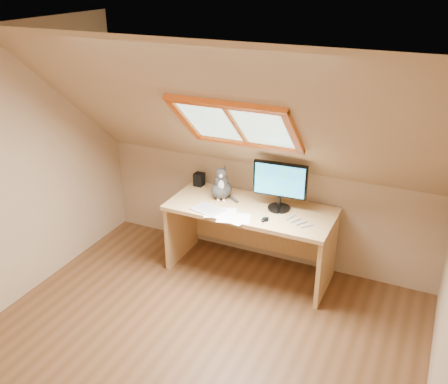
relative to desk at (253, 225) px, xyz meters
The scene contains 10 objects.
ground 1.53m from the desk, 90.27° to the right, with size 3.50×3.50×0.00m, color brown.
room_shell 1.80m from the desk, 90.25° to the right, with size 3.52×3.52×2.41m.
desk is the anchor object (origin of this frame).
monitor 0.55m from the desk, ahead, with size 0.50×0.21×0.46m.
cat 0.49m from the desk, behind, with size 0.27×0.29×0.36m.
desk_speaker 0.76m from the desk, 164.93° to the left, with size 0.09×0.09×0.14m, color black.
graphics_tablet 0.50m from the desk, 139.79° to the right, with size 0.28×0.20×0.01m, color #B2B2B7.
mouse 0.42m from the desk, 50.84° to the right, with size 0.05×0.10×0.03m, color black.
papers 0.42m from the desk, 113.91° to the right, with size 0.35×0.30×0.01m.
cables 0.50m from the desk, 24.56° to the right, with size 0.51×0.26×0.01m.
Camera 1 is at (1.54, -2.55, 2.81)m, focal length 40.00 mm.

